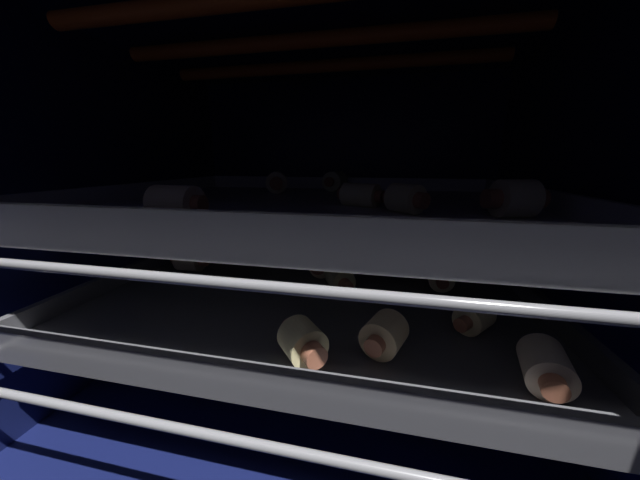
% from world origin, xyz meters
% --- Properties ---
extents(ground_plane, '(0.57, 0.51, 0.01)m').
position_xyz_m(ground_plane, '(0.00, 0.00, -0.01)').
color(ground_plane, '#0C1138').
extents(oven_wall_back, '(0.57, 0.01, 0.42)m').
position_xyz_m(oven_wall_back, '(0.00, 0.25, 0.21)').
color(oven_wall_back, '#0C1138').
rests_on(oven_wall_back, ground_plane).
extents(oven_wall_left, '(0.01, 0.49, 0.42)m').
position_xyz_m(oven_wall_left, '(-0.28, 0.00, 0.21)').
color(oven_wall_left, '#0C1138').
rests_on(oven_wall_left, ground_plane).
extents(oven_wall_right, '(0.01, 0.49, 0.42)m').
position_xyz_m(oven_wall_right, '(0.28, 0.00, 0.21)').
color(oven_wall_right, '#0C1138').
rests_on(oven_wall_right, ground_plane).
extents(oven_ceiling, '(0.57, 0.51, 0.01)m').
position_xyz_m(oven_ceiling, '(0.00, 0.00, 0.42)').
color(oven_ceiling, '#0C1138').
extents(heating_element, '(0.44, 0.19, 0.02)m').
position_xyz_m(heating_element, '(0.00, 0.00, 0.39)').
color(heating_element, '#F25919').
extents(oven_rack_lower, '(0.52, 0.48, 0.01)m').
position_xyz_m(oven_rack_lower, '(0.00, 0.00, 0.11)').
color(oven_rack_lower, slate).
extents(baking_tray_lower, '(0.49, 0.38, 0.03)m').
position_xyz_m(baking_tray_lower, '(0.00, 0.00, 0.12)').
color(baking_tray_lower, '#4C4C51').
rests_on(baking_tray_lower, oven_rack_lower).
extents(pig_in_blanket_lower_0, '(0.04, 0.06, 0.03)m').
position_xyz_m(pig_in_blanket_lower_0, '(-0.17, 0.09, 0.14)').
color(pig_in_blanket_lower_0, beige).
rests_on(pig_in_blanket_lower_0, baking_tray_lower).
extents(pig_in_blanket_lower_1, '(0.05, 0.03, 0.03)m').
position_xyz_m(pig_in_blanket_lower_1, '(0.18, 0.08, 0.14)').
color(pig_in_blanket_lower_1, beige).
rests_on(pig_in_blanket_lower_1, baking_tray_lower).
extents(pig_in_blanket_lower_2, '(0.06, 0.04, 0.03)m').
position_xyz_m(pig_in_blanket_lower_2, '(0.04, 0.10, 0.14)').
color(pig_in_blanket_lower_2, beige).
rests_on(pig_in_blanket_lower_2, baking_tray_lower).
extents(pig_in_blanket_lower_3, '(0.04, 0.04, 0.03)m').
position_xyz_m(pig_in_blanket_lower_3, '(0.17, -0.08, 0.14)').
color(pig_in_blanket_lower_3, beige).
rests_on(pig_in_blanket_lower_3, baking_tray_lower).
extents(pig_in_blanket_lower_4, '(0.04, 0.06, 0.03)m').
position_xyz_m(pig_in_blanket_lower_4, '(0.19, -0.14, 0.14)').
color(pig_in_blanket_lower_4, beige).
rests_on(pig_in_blanket_lower_4, baking_tray_lower).
extents(pig_in_blanket_lower_5, '(0.04, 0.05, 0.03)m').
position_xyz_m(pig_in_blanket_lower_5, '(0.03, -0.01, 0.14)').
color(pig_in_blanket_lower_5, beige).
rests_on(pig_in_blanket_lower_5, baking_tray_lower).
extents(pig_in_blanket_lower_6, '(0.03, 0.05, 0.03)m').
position_xyz_m(pig_in_blanket_lower_6, '(0.15, 0.02, 0.14)').
color(pig_in_blanket_lower_6, beige).
rests_on(pig_in_blanket_lower_6, baking_tray_lower).
extents(pig_in_blanket_lower_7, '(0.05, 0.05, 0.03)m').
position_xyz_m(pig_in_blanket_lower_7, '(0.02, -0.15, 0.14)').
color(pig_in_blanket_lower_7, beige).
rests_on(pig_in_blanket_lower_7, baking_tray_lower).
extents(pig_in_blanket_lower_8, '(0.05, 0.03, 0.03)m').
position_xyz_m(pig_in_blanket_lower_8, '(-0.18, 0.01, 0.14)').
color(pig_in_blanket_lower_8, beige).
rests_on(pig_in_blanket_lower_8, baking_tray_lower).
extents(pig_in_blanket_lower_9, '(0.04, 0.05, 0.03)m').
position_xyz_m(pig_in_blanket_lower_9, '(-0.00, 0.03, 0.14)').
color(pig_in_blanket_lower_9, beige).
rests_on(pig_in_blanket_lower_9, baking_tray_lower).
extents(pig_in_blanket_lower_10, '(0.05, 0.05, 0.03)m').
position_xyz_m(pig_in_blanket_lower_10, '(-0.14, 0.13, 0.14)').
color(pig_in_blanket_lower_10, beige).
rests_on(pig_in_blanket_lower_10, baking_tray_lower).
extents(pig_in_blanket_lower_11, '(0.04, 0.05, 0.03)m').
position_xyz_m(pig_in_blanket_lower_11, '(0.08, -0.12, 0.14)').
color(pig_in_blanket_lower_11, beige).
rests_on(pig_in_blanket_lower_11, baking_tray_lower).
extents(oven_rack_upper, '(0.52, 0.48, 0.01)m').
position_xyz_m(oven_rack_upper, '(0.00, 0.00, 0.21)').
color(oven_rack_upper, slate).
extents(baking_tray_upper, '(0.49, 0.38, 0.03)m').
position_xyz_m(baking_tray_upper, '(0.00, 0.00, 0.22)').
color(baking_tray_upper, silver).
rests_on(baking_tray_upper, oven_rack_upper).
extents(pig_in_blanket_upper_0, '(0.04, 0.05, 0.03)m').
position_xyz_m(pig_in_blanket_upper_0, '(-0.00, 0.15, 0.24)').
color(pig_in_blanket_upper_0, beige).
rests_on(pig_in_blanket_upper_0, baking_tray_upper).
extents(pig_in_blanket_upper_1, '(0.05, 0.03, 0.03)m').
position_xyz_m(pig_in_blanket_upper_1, '(-0.09, -0.13, 0.24)').
color(pig_in_blanket_upper_1, beige).
rests_on(pig_in_blanket_upper_1, baking_tray_upper).
extents(pig_in_blanket_upper_2, '(0.04, 0.06, 0.03)m').
position_xyz_m(pig_in_blanket_upper_2, '(-0.08, 0.10, 0.24)').
color(pig_in_blanket_upper_2, beige).
rests_on(pig_in_blanket_upper_2, baking_tray_upper).
extents(pig_in_blanket_upper_3, '(0.05, 0.04, 0.03)m').
position_xyz_m(pig_in_blanket_upper_3, '(0.19, -0.06, 0.24)').
color(pig_in_blanket_upper_3, beige).
rests_on(pig_in_blanket_upper_3, baking_tray_upper).
extents(pig_in_blanket_upper_4, '(0.04, 0.04, 0.03)m').
position_xyz_m(pig_in_blanket_upper_4, '(0.10, -0.05, 0.24)').
color(pig_in_blanket_upper_4, beige).
rests_on(pig_in_blanket_upper_4, baking_tray_upper).
extents(pig_in_blanket_upper_5, '(0.05, 0.04, 0.02)m').
position_xyz_m(pig_in_blanket_upper_5, '(0.05, -0.02, 0.24)').
color(pig_in_blanket_upper_5, beige).
rests_on(pig_in_blanket_upper_5, baking_tray_upper).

